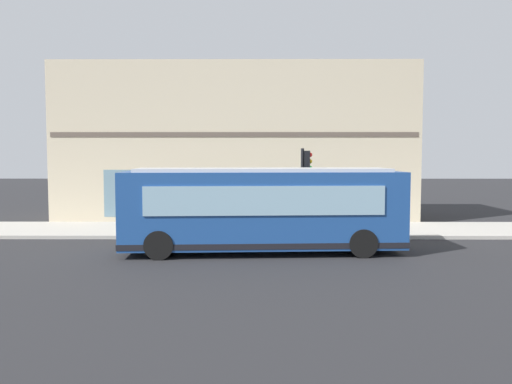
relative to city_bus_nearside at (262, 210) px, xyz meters
name	(u,v)px	position (x,y,z in m)	size (l,w,h in m)	color
ground	(225,251)	(0.34, 1.37, -1.55)	(120.00, 120.00, 0.00)	#262628
sidewalk_curb	(232,230)	(5.27, 1.37, -1.48)	(4.65, 40.00, 0.15)	#B2ADA3
building_corner	(237,144)	(10.68, 1.37, 2.60)	(6.23, 18.95, 8.33)	beige
city_bus_nearside	(262,210)	(0.00, 0.00, 0.00)	(3.10, 10.17, 3.07)	#1E478C
traffic_light_near_corner	(305,175)	(3.42, -1.86, 1.16)	(0.32, 0.49, 3.68)	black
fire_hydrant	(252,217)	(6.45, 0.43, -1.04)	(0.35, 0.35, 0.74)	yellow
pedestrian_by_light_pole	(289,203)	(6.94, -1.36, -0.38)	(0.32, 0.32, 1.78)	#8C3F8C
pedestrian_near_hydrant	(346,206)	(6.51, -4.12, -0.50)	(0.32, 0.32, 1.58)	#3359A5
pedestrian_walking_along_curb	(183,204)	(6.29, 3.81, -0.37)	(0.32, 0.32, 1.78)	#3F8C4C
newspaper_vending_box	(238,219)	(4.96, 1.05, -0.95)	(0.44, 0.42, 0.90)	#BF3F19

